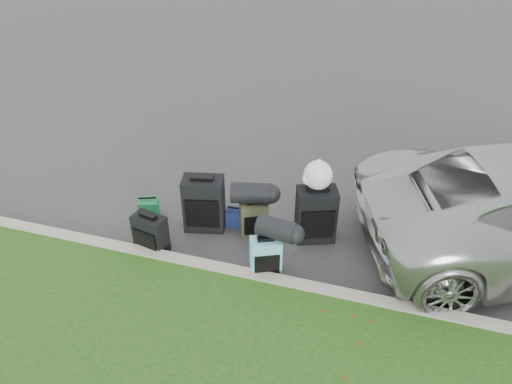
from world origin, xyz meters
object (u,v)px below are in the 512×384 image
(suitcase_olive, at_px, (254,218))
(tote_green, at_px, (149,209))
(suitcase_teal, at_px, (266,257))
(suitcase_large_black_right, at_px, (316,215))
(suitcase_large_black_left, at_px, (204,204))
(tote_navy, at_px, (235,218))
(suitcase_small_black, at_px, (151,234))

(suitcase_olive, distance_m, tote_green, 1.61)
(suitcase_teal, height_order, tote_green, suitcase_teal)
(suitcase_teal, xyz_separation_m, suitcase_large_black_right, (0.47, 0.90, 0.13))
(suitcase_olive, bearing_deg, suitcase_large_black_left, 158.54)
(tote_green, height_order, tote_navy, tote_green)
(suitcase_teal, bearing_deg, suitcase_large_black_left, 123.74)
(suitcase_large_black_right, distance_m, tote_navy, 1.20)
(suitcase_large_black_left, height_order, tote_navy, suitcase_large_black_left)
(suitcase_small_black, bearing_deg, suitcase_teal, 10.93)
(tote_navy, bearing_deg, suitcase_small_black, -140.34)
(suitcase_large_black_right, height_order, tote_green, suitcase_large_black_right)
(suitcase_olive, xyz_separation_m, suitcase_teal, (0.39, -0.76, 0.02))
(suitcase_teal, relative_size, tote_navy, 2.09)
(suitcase_olive, xyz_separation_m, tote_navy, (-0.32, 0.10, -0.13))
(tote_green, distance_m, tote_navy, 1.30)
(suitcase_olive, height_order, tote_green, suitcase_olive)
(suitcase_small_black, xyz_separation_m, suitcase_olive, (1.23, 0.75, -0.02))
(tote_green, bearing_deg, suitcase_teal, -40.19)
(suitcase_large_black_left, distance_m, suitcase_olive, 0.74)
(suitcase_olive, xyz_separation_m, tote_green, (-1.60, -0.11, -0.10))
(suitcase_large_black_right, bearing_deg, suitcase_olive, 169.04)
(tote_green, bearing_deg, suitcase_large_black_right, -16.25)
(suitcase_small_black, bearing_deg, suitcase_large_black_left, 64.70)
(suitcase_small_black, xyz_separation_m, tote_navy, (0.92, 0.85, -0.15))
(suitcase_large_black_left, xyz_separation_m, suitcase_olive, (0.72, 0.06, -0.15))
(suitcase_small_black, relative_size, suitcase_teal, 1.00)
(suitcase_large_black_left, relative_size, suitcase_large_black_right, 1.01)
(suitcase_large_black_left, xyz_separation_m, tote_navy, (0.41, 0.16, -0.28))
(suitcase_olive, bearing_deg, suitcase_teal, -89.33)
(suitcase_large_black_left, relative_size, tote_green, 2.54)
(suitcase_teal, relative_size, tote_green, 1.72)
(suitcase_teal, relative_size, suitcase_large_black_right, 0.68)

